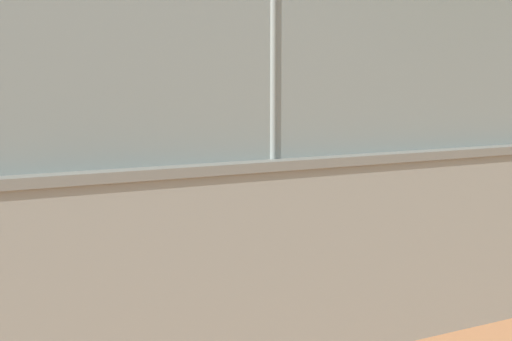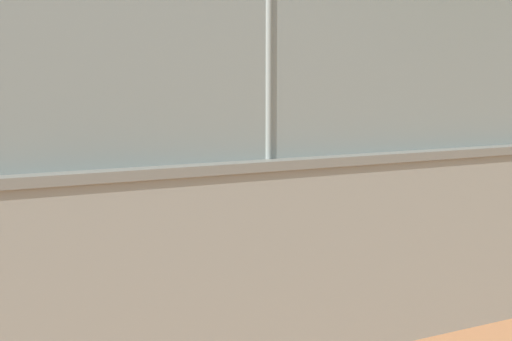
{
  "view_description": "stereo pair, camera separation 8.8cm",
  "coord_description": "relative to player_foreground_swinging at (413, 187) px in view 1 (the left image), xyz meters",
  "views": [
    {
      "loc": [
        3.28,
        17.44,
        2.46
      ],
      "look_at": [
        -2.01,
        8.02,
        1.14
      ],
      "focal_mm": 52.02,
      "sensor_mm": 36.0,
      "label": 1
    },
    {
      "loc": [
        3.2,
        17.49,
        2.46
      ],
      "look_at": [
        -2.01,
        8.02,
        1.14
      ],
      "focal_mm": 52.02,
      "sensor_mm": 36.0,
      "label": 2
    }
  ],
  "objects": [
    {
      "name": "player_foreground_swinging",
      "position": [
        0.0,
        0.0,
        0.0
      ],
      "size": [
        0.93,
        0.97,
        1.62
      ],
      "color": "navy",
      "rests_on": "ground_plane"
    },
    {
      "name": "player_crossing_court",
      "position": [
        -1.91,
        -8.23,
        -0.01
      ],
      "size": [
        1.16,
        0.73,
        1.61
      ],
      "color": "black",
      "rests_on": "ground_plane"
    },
    {
      "name": "perimeter_wall",
      "position": [
        2.3,
        2.58,
        -0.05
      ],
      "size": [
        28.5,
        0.79,
        1.8
      ],
      "color": "gray",
      "rests_on": "ground_plane"
    },
    {
      "name": "fence_panel_on_wall",
      "position": [
        2.3,
        2.58,
        1.85
      ],
      "size": [
        28.0,
        0.43,
        2.02
      ],
      "color": "gray",
      "rests_on": "perimeter_wall"
    },
    {
      "name": "ground_plane",
      "position": [
        3.73,
        -9.5,
        -0.95
      ],
      "size": [
        260.0,
        260.0,
        0.0
      ],
      "primitive_type": "plane",
      "color": "#B27247"
    }
  ]
}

